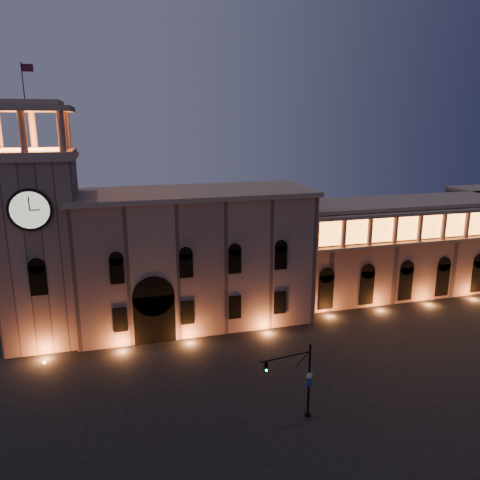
% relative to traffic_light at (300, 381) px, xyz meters
% --- Properties ---
extents(ground, '(160.00, 160.00, 0.00)m').
position_rel_traffic_light_xyz_m(ground, '(-3.03, 2.63, -3.77)').
color(ground, black).
rests_on(ground, ground).
extents(government_building, '(30.80, 12.80, 17.60)m').
position_rel_traffic_light_xyz_m(government_building, '(-5.11, 24.56, 5.00)').
color(government_building, '#8F6B5D').
rests_on(government_building, ground).
extents(clock_tower, '(9.80, 9.80, 32.40)m').
position_rel_traffic_light_xyz_m(clock_tower, '(-23.53, 23.60, 8.73)').
color(clock_tower, '#8F6B5D').
rests_on(clock_tower, ground).
extents(colonnade_wing, '(40.60, 11.50, 14.50)m').
position_rel_traffic_light_xyz_m(colonnade_wing, '(28.97, 26.55, 3.57)').
color(colonnade_wing, '#896558').
rests_on(colonnade_wing, ground).
extents(traffic_light, '(5.20, 1.03, 7.17)m').
position_rel_traffic_light_xyz_m(traffic_light, '(0.00, 0.00, 0.00)').
color(traffic_light, black).
rests_on(traffic_light, ground).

